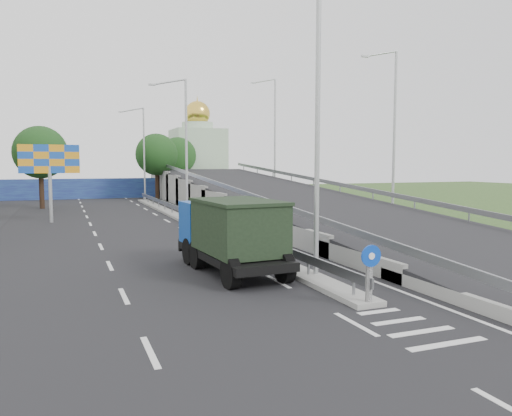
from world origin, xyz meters
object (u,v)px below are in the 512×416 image
billboard (49,163)px  dump_truck (230,231)px  church (198,155)px  lamp_post_near (313,117)px  sign_bollard (370,273)px  lamp_post_mid (184,141)px  lamp_post_far (142,149)px

billboard → dump_truck: billboard is taller
church → dump_truck: size_ratio=2.09×
lamp_post_near → billboard: 23.87m
sign_bollard → lamp_post_mid: lamp_post_mid is taller
lamp_post_near → lamp_post_mid: (0.00, 20.00, 0.00)m
sign_bollard → lamp_post_mid: size_ratio=0.17×
lamp_post_far → church: size_ratio=0.73×
church → dump_truck: (-12.21, -51.72, -3.73)m
lamp_post_near → lamp_post_mid: bearing=90.0°
lamp_post_far → lamp_post_mid: bearing=-90.0°
lamp_post_mid → lamp_post_far: size_ratio=1.00×
lamp_post_near → lamp_post_far: (0.00, 40.00, 0.00)m
billboard → dump_truck: bearing=-71.0°
sign_bollard → church: (10.00, 57.83, 4.28)m
lamp_post_mid → lamp_post_far: bearing=90.0°
dump_truck → lamp_post_far: bearing=82.6°
lamp_post_far → church: (9.89, 14.00, -0.50)m
lamp_post_mid → church: 35.41m
church → lamp_post_far: bearing=-125.2°
lamp_post_near → dump_truck: (-2.32, 2.28, -4.23)m
lamp_post_near → lamp_post_far: size_ratio=1.00×
billboard → lamp_post_far: bearing=63.2°
sign_bollard → dump_truck: dump_truck is taller
lamp_post_far → sign_bollard: bearing=-90.1°
sign_bollard → lamp_post_far: (0.11, 43.83, 4.77)m
sign_bollard → lamp_post_near: 6.12m
billboard → church: bearing=59.3°
lamp_post_far → lamp_post_near: bearing=-90.0°
lamp_post_far → dump_truck: (-2.32, -37.72, -4.23)m
lamp_post_mid → billboard: bearing=167.6°
lamp_post_near → lamp_post_mid: 20.00m
lamp_post_mid → lamp_post_far: (0.00, 20.00, 0.00)m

